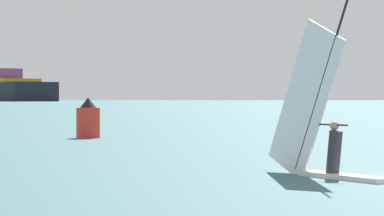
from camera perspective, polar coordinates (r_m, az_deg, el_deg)
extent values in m
cube|color=white|center=(21.58, 9.65, -4.33)|extent=(1.34, 2.80, 0.12)
cylinder|color=black|center=(22.12, 8.18, 1.30)|extent=(0.61, 1.87, 4.15)
cube|color=white|center=(22.56, 7.21, 0.46)|extent=(0.88, 2.79, 4.08)
cylinder|color=black|center=(21.97, 8.55, -1.05)|extent=(0.46, 1.40, 0.04)
cylinder|color=#2D2D33|center=(21.80, 9.03, -2.78)|extent=(0.44, 0.52, 1.05)
sphere|color=tan|center=(21.77, 9.03, -1.12)|extent=(0.22, 0.22, 0.22)
cube|color=gold|center=(626.20, -11.24, 1.71)|extent=(34.94, 36.17, 2.60)
cube|color=#756B56|center=(1426.99, 3.19, 1.07)|extent=(1000.41, 536.24, 26.76)
cylinder|color=red|center=(43.74, -6.62, -0.94)|extent=(1.14, 1.14, 1.47)
cone|color=black|center=(43.73, -6.62, 0.35)|extent=(0.80, 0.80, 0.50)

